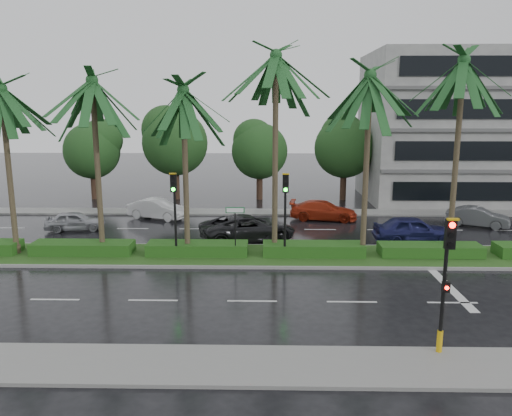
{
  "coord_description": "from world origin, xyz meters",
  "views": [
    {
      "loc": [
        0.54,
        -23.87,
        7.67
      ],
      "look_at": [
        0.03,
        1.5,
        2.5
      ],
      "focal_mm": 35.0,
      "sensor_mm": 36.0,
      "label": 1
    }
  ],
  "objects_px": {
    "car_darkgrey": "(248,228)",
    "car_grey": "(477,217)",
    "signal_median_left": "(174,203)",
    "car_red": "(323,210)",
    "street_sign": "(235,219)",
    "car_blue": "(413,230)",
    "car_white": "(158,209)",
    "car_silver": "(75,221)",
    "signal_near": "(445,280)"
  },
  "relations": [
    {
      "from": "signal_near",
      "to": "car_grey",
      "type": "height_order",
      "value": "signal_near"
    },
    {
      "from": "car_blue",
      "to": "car_grey",
      "type": "height_order",
      "value": "car_blue"
    },
    {
      "from": "street_sign",
      "to": "car_darkgrey",
      "type": "height_order",
      "value": "street_sign"
    },
    {
      "from": "signal_near",
      "to": "car_grey",
      "type": "relative_size",
      "value": 1.13
    },
    {
      "from": "street_sign",
      "to": "signal_near",
      "type": "bearing_deg",
      "value": -54.66
    },
    {
      "from": "signal_near",
      "to": "car_silver",
      "type": "relative_size",
      "value": 1.21
    },
    {
      "from": "car_silver",
      "to": "car_darkgrey",
      "type": "xyz_separation_m",
      "value": [
        11.0,
        -2.28,
        0.16
      ]
    },
    {
      "from": "signal_near",
      "to": "car_blue",
      "type": "bearing_deg",
      "value": 77.37
    },
    {
      "from": "car_silver",
      "to": "car_blue",
      "type": "height_order",
      "value": "car_blue"
    },
    {
      "from": "car_red",
      "to": "car_blue",
      "type": "distance_m",
      "value": 7.35
    },
    {
      "from": "signal_median_left",
      "to": "car_red",
      "type": "relative_size",
      "value": 0.95
    },
    {
      "from": "car_blue",
      "to": "car_red",
      "type": "bearing_deg",
      "value": 35.99
    },
    {
      "from": "street_sign",
      "to": "car_red",
      "type": "relative_size",
      "value": 0.57
    },
    {
      "from": "car_darkgrey",
      "to": "car_blue",
      "type": "xyz_separation_m",
      "value": [
        9.5,
        -0.2,
        -0.0
      ]
    },
    {
      "from": "signal_near",
      "to": "car_white",
      "type": "distance_m",
      "value": 23.37
    },
    {
      "from": "signal_near",
      "to": "signal_median_left",
      "type": "relative_size",
      "value": 1.0
    },
    {
      "from": "car_white",
      "to": "street_sign",
      "type": "bearing_deg",
      "value": -127.63
    },
    {
      "from": "signal_near",
      "to": "car_red",
      "type": "relative_size",
      "value": 0.95
    },
    {
      "from": "street_sign",
      "to": "car_white",
      "type": "xyz_separation_m",
      "value": [
        -6.0,
        9.47,
        -1.43
      ]
    },
    {
      "from": "signal_median_left",
      "to": "car_red",
      "type": "xyz_separation_m",
      "value": [
        8.5,
        9.51,
        -2.33
      ]
    },
    {
      "from": "car_grey",
      "to": "signal_near",
      "type": "bearing_deg",
      "value": 179.37
    },
    {
      "from": "signal_near",
      "to": "car_darkgrey",
      "type": "xyz_separation_m",
      "value": [
        -6.5,
        13.59,
        -1.73
      ]
    },
    {
      "from": "car_white",
      "to": "car_blue",
      "type": "distance_m",
      "value": 17.07
    },
    {
      "from": "car_red",
      "to": "car_silver",
      "type": "bearing_deg",
      "value": 110.26
    },
    {
      "from": "signal_near",
      "to": "street_sign",
      "type": "bearing_deg",
      "value": 125.34
    },
    {
      "from": "car_silver",
      "to": "car_white",
      "type": "bearing_deg",
      "value": -63.52
    },
    {
      "from": "car_silver",
      "to": "car_red",
      "type": "relative_size",
      "value": 0.78
    },
    {
      "from": "signal_near",
      "to": "car_white",
      "type": "xyz_separation_m",
      "value": [
        -13.0,
        19.34,
        -1.81
      ]
    },
    {
      "from": "car_blue",
      "to": "car_grey",
      "type": "relative_size",
      "value": 1.17
    },
    {
      "from": "car_blue",
      "to": "street_sign",
      "type": "bearing_deg",
      "value": 107.6
    },
    {
      "from": "street_sign",
      "to": "car_blue",
      "type": "relative_size",
      "value": 0.58
    },
    {
      "from": "street_sign",
      "to": "car_darkgrey",
      "type": "xyz_separation_m",
      "value": [
        0.5,
        3.72,
        -1.35
      ]
    },
    {
      "from": "signal_median_left",
      "to": "car_grey",
      "type": "bearing_deg",
      "value": 22.92
    },
    {
      "from": "car_red",
      "to": "car_grey",
      "type": "bearing_deg",
      "value": -91.69
    },
    {
      "from": "car_silver",
      "to": "car_red",
      "type": "distance_m",
      "value": 16.34
    },
    {
      "from": "car_white",
      "to": "car_darkgrey",
      "type": "relative_size",
      "value": 0.76
    },
    {
      "from": "signal_median_left",
      "to": "street_sign",
      "type": "distance_m",
      "value": 3.13
    },
    {
      "from": "signal_near",
      "to": "signal_median_left",
      "type": "xyz_separation_m",
      "value": [
        -10.0,
        9.69,
        0.49
      ]
    },
    {
      "from": "signal_near",
      "to": "car_red",
      "type": "bearing_deg",
      "value": 94.47
    },
    {
      "from": "signal_near",
      "to": "car_blue",
      "type": "relative_size",
      "value": 0.97
    },
    {
      "from": "signal_near",
      "to": "car_silver",
      "type": "bearing_deg",
      "value": 137.79
    },
    {
      "from": "car_silver",
      "to": "car_grey",
      "type": "xyz_separation_m",
      "value": [
        25.8,
        1.55,
        0.03
      ]
    },
    {
      "from": "car_silver",
      "to": "car_darkgrey",
      "type": "bearing_deg",
      "value": -112.84
    },
    {
      "from": "signal_median_left",
      "to": "car_silver",
      "type": "relative_size",
      "value": 1.21
    },
    {
      "from": "car_red",
      "to": "car_white",
      "type": "bearing_deg",
      "value": 97.81
    },
    {
      "from": "car_blue",
      "to": "car_darkgrey",
      "type": "bearing_deg",
      "value": 86.99
    },
    {
      "from": "street_sign",
      "to": "car_grey",
      "type": "xyz_separation_m",
      "value": [
        15.3,
        7.56,
        -1.49
      ]
    },
    {
      "from": "signal_near",
      "to": "car_red",
      "type": "xyz_separation_m",
      "value": [
        -1.5,
        19.19,
        -1.84
      ]
    },
    {
      "from": "car_white",
      "to": "car_blue",
      "type": "height_order",
      "value": "car_blue"
    },
    {
      "from": "car_darkgrey",
      "to": "car_grey",
      "type": "height_order",
      "value": "car_darkgrey"
    }
  ]
}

